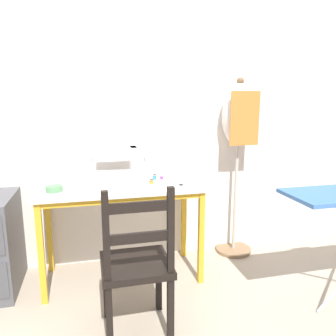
{
  "coord_description": "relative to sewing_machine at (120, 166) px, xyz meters",
  "views": [
    {
      "loc": [
        -0.22,
        -2.12,
        1.36
      ],
      "look_at": [
        0.36,
        0.24,
        0.86
      ],
      "focal_mm": 35.0,
      "sensor_mm": 36.0,
      "label": 1
    }
  ],
  "objects": [
    {
      "name": "sewing_table",
      "position": [
        -0.01,
        -0.14,
        -0.22
      ],
      "size": [
        1.2,
        0.54,
        0.74
      ],
      "color": "silver",
      "rests_on": "ground_plane"
    },
    {
      "name": "thread_spool_far_edge",
      "position": [
        0.33,
        -0.01,
        -0.11
      ],
      "size": [
        0.03,
        0.03,
        0.03
      ],
      "color": "purple",
      "rests_on": "sewing_table"
    },
    {
      "name": "wall_back",
      "position": [
        -0.01,
        0.21,
        0.41
      ],
      "size": [
        10.0,
        0.05,
        2.55
      ],
      "color": "silver",
      "rests_on": "ground_plane"
    },
    {
      "name": "thread_spool_mid_table",
      "position": [
        0.27,
        -0.02,
        -0.11
      ],
      "size": [
        0.04,
        0.04,
        0.04
      ],
      "color": "#2875C1",
      "rests_on": "sewing_table"
    },
    {
      "name": "ground_plane",
      "position": [
        -0.01,
        -0.39,
        -0.87
      ],
      "size": [
        14.0,
        14.0,
        0.0
      ],
      "primitive_type": "plane",
      "color": "tan"
    },
    {
      "name": "thread_spool_near_machine",
      "position": [
        0.22,
        -0.13,
        -0.11
      ],
      "size": [
        0.04,
        0.04,
        0.03
      ],
      "color": "orange",
      "rests_on": "sewing_table"
    },
    {
      "name": "dress_form",
      "position": [
        1.03,
        0.08,
        0.27
      ],
      "size": [
        0.32,
        0.32,
        1.56
      ],
      "color": "#846647",
      "rests_on": "ground_plane"
    },
    {
      "name": "scissors",
      "position": [
        0.46,
        -0.22,
        -0.12
      ],
      "size": [
        0.14,
        0.08,
        0.01
      ],
      "color": "silver",
      "rests_on": "sewing_table"
    },
    {
      "name": "fabric_bowl",
      "position": [
        -0.47,
        -0.19,
        -0.11
      ],
      "size": [
        0.12,
        0.12,
        0.04
      ],
      "color": "#56895B",
      "rests_on": "sewing_table"
    },
    {
      "name": "wooden_chair",
      "position": [
        0.01,
        -0.79,
        -0.44
      ],
      "size": [
        0.4,
        0.38,
        0.92
      ],
      "color": "black",
      "rests_on": "ground_plane"
    },
    {
      "name": "sewing_machine",
      "position": [
        0.0,
        0.0,
        0.0
      ],
      "size": [
        0.41,
        0.18,
        0.29
      ],
      "color": "white",
      "rests_on": "sewing_table"
    }
  ]
}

